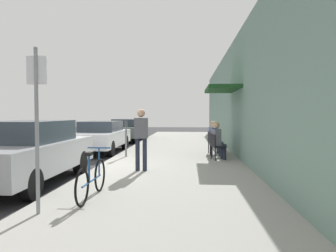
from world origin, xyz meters
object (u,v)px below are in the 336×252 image
(pedestrian_standing, at_px, (141,135))
(parked_car_2, at_px, (127,130))
(seated_patron_0, at_px, (218,139))
(cafe_chair_1, at_px, (214,143))
(street_sign, at_px, (37,117))
(bicycle_0, at_px, (92,179))
(parked_car_0, at_px, (28,152))
(parking_meter, at_px, (126,136))
(parked_car_1, at_px, (101,136))
(seated_patron_2, at_px, (214,136))
(cafe_chair_2, at_px, (212,141))
(seated_patron_1, at_px, (216,137))
(cafe_chair_0, at_px, (216,145))

(pedestrian_standing, bearing_deg, parked_car_2, 103.66)
(seated_patron_0, distance_m, cafe_chair_1, 0.87)
(street_sign, distance_m, bicycle_0, 1.59)
(parked_car_2, bearing_deg, bicycle_0, -81.19)
(parked_car_0, height_order, cafe_chair_1, parked_car_0)
(parking_meter, bearing_deg, street_sign, -90.44)
(parked_car_1, relative_size, parked_car_2, 1.00)
(street_sign, relative_size, cafe_chair_1, 2.99)
(street_sign, relative_size, bicycle_0, 1.52)
(street_sign, distance_m, seated_patron_0, 6.91)
(parked_car_1, bearing_deg, parking_meter, -53.31)
(parked_car_1, bearing_deg, pedestrian_standing, -62.43)
(street_sign, distance_m, seated_patron_2, 8.39)
(cafe_chair_1, bearing_deg, cafe_chair_2, 89.95)
(parked_car_1, xyz_separation_m, parking_meter, (1.55, -2.08, 0.17))
(seated_patron_1, relative_size, seated_patron_2, 1.00)
(street_sign, distance_m, cafe_chair_2, 8.38)
(street_sign, distance_m, cafe_chair_0, 6.89)
(seated_patron_0, bearing_deg, parked_car_1, 151.48)
(street_sign, bearing_deg, cafe_chair_2, 66.69)
(seated_patron_1, distance_m, pedestrian_standing, 3.87)
(parked_car_0, xyz_separation_m, seated_patron_2, (4.85, 5.14, 0.04))
(parked_car_2, xyz_separation_m, parking_meter, (1.55, -7.69, 0.17))
(parked_car_0, distance_m, parked_car_1, 6.11)
(parked_car_2, relative_size, cafe_chair_2, 5.06)
(street_sign, bearing_deg, bicycle_0, 59.08)
(parked_car_0, xyz_separation_m, cafe_chair_1, (4.79, 4.32, -0.15))
(cafe_chair_0, bearing_deg, parked_car_2, 120.13)
(cafe_chair_0, distance_m, pedestrian_standing, 3.20)
(cafe_chair_0, relative_size, pedestrian_standing, 0.51)
(parking_meter, height_order, bicycle_0, parking_meter)
(bicycle_0, distance_m, pedestrian_standing, 2.92)
(cafe_chair_0, xyz_separation_m, seated_patron_0, (0.06, 0.02, 0.19))
(parking_meter, distance_m, cafe_chair_2, 3.43)
(parked_car_0, bearing_deg, pedestrian_standing, 25.71)
(bicycle_0, xyz_separation_m, seated_patron_1, (2.79, 5.90, 0.34))
(street_sign, bearing_deg, parked_car_0, 120.84)
(parked_car_2, distance_m, cafe_chair_1, 8.81)
(bicycle_0, distance_m, seated_patron_1, 6.54)
(seated_patron_0, bearing_deg, street_sign, -119.24)
(parked_car_2, distance_m, bicycle_0, 13.46)
(parking_meter, bearing_deg, seated_patron_1, 5.13)
(parked_car_0, distance_m, cafe_chair_0, 5.91)
(bicycle_0, xyz_separation_m, seated_patron_0, (2.79, 5.05, 0.34))
(bicycle_0, xyz_separation_m, cafe_chair_2, (2.73, 6.70, 0.14))
(seated_patron_0, relative_size, cafe_chair_2, 1.48)
(cafe_chair_1, bearing_deg, parked_car_2, 122.92)
(parked_car_0, height_order, parked_car_2, parked_car_0)
(parked_car_2, height_order, seated_patron_2, seated_patron_2)
(street_sign, relative_size, cafe_chair_2, 2.99)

